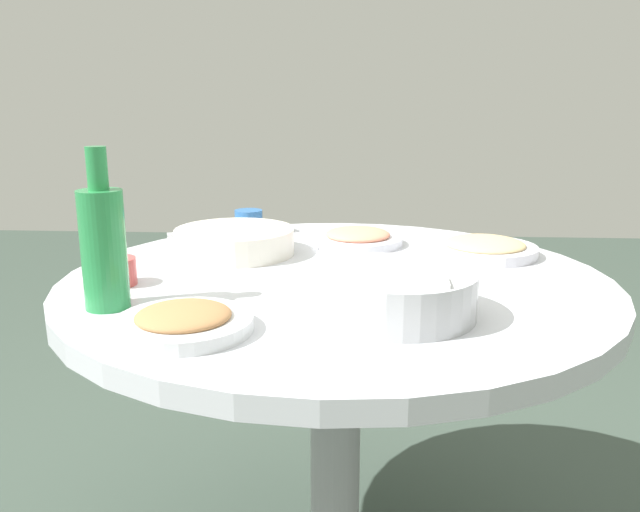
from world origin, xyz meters
The scene contains 9 objects.
round_dining_table centered at (0.00, 0.00, 0.67)m, with size 1.15×1.15×0.78m.
rice_bowl centered at (0.25, 0.12, 0.82)m, with size 0.27×0.27×0.09m.
soup_bowl centered at (-0.18, -0.25, 0.80)m, with size 0.28×0.31×0.06m.
dish_noodles centered at (-0.20, 0.35, 0.79)m, with size 0.25×0.25×0.04m.
dish_tofu_braise centered at (0.35, -0.23, 0.79)m, with size 0.22×0.22×0.04m.
dish_shrimp centered at (-0.30, 0.04, 0.79)m, with size 0.23×0.23×0.04m.
green_bottle centered at (0.23, -0.40, 0.89)m, with size 0.08×0.08×0.29m.
tea_cup_near centered at (-0.46, -0.26, 0.80)m, with size 0.08×0.08×0.06m, color #2A5B99.
tea_cup_far centered at (0.09, -0.44, 0.80)m, with size 0.08×0.08×0.05m, color #C64745.
Camera 1 is at (1.32, 0.05, 1.15)m, focal length 36.36 mm.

